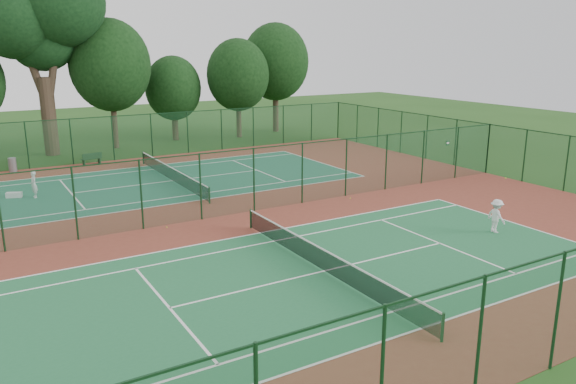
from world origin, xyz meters
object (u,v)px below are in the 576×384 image
(trash_bin, at_px, (12,165))
(kit_bag, at_px, (14,195))
(big_tree, at_px, (39,15))
(bench, at_px, (92,159))
(player_far, at_px, (34,185))
(player_near, at_px, (496,216))

(trash_bin, distance_m, kit_bag, 7.97)
(trash_bin, bearing_deg, big_tree, 57.19)
(bench, height_order, big_tree, big_tree)
(big_tree, bearing_deg, trash_bin, -122.81)
(kit_bag, bearing_deg, big_tree, 96.39)
(trash_bin, height_order, bench, trash_bin)
(player_far, bearing_deg, player_near, 39.04)
(player_far, relative_size, bench, 1.03)
(big_tree, bearing_deg, player_far, -102.75)
(player_near, xyz_separation_m, trash_bin, (-18.67, 26.82, -0.34))
(player_near, bearing_deg, player_far, 51.92)
(trash_bin, bearing_deg, player_near, -55.16)
(kit_bag, bearing_deg, player_near, -20.38)
(player_far, height_order, trash_bin, player_far)
(kit_bag, xyz_separation_m, big_tree, (4.27, 13.51, 10.92))
(trash_bin, bearing_deg, bench, -5.12)
(trash_bin, height_order, kit_bag, trash_bin)
(bench, bearing_deg, big_tree, 96.77)
(trash_bin, relative_size, bench, 0.64)
(bench, distance_m, big_tree, 12.35)
(player_near, distance_m, kit_bag, 27.04)
(trash_bin, xyz_separation_m, bench, (5.39, -0.48, -0.02))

